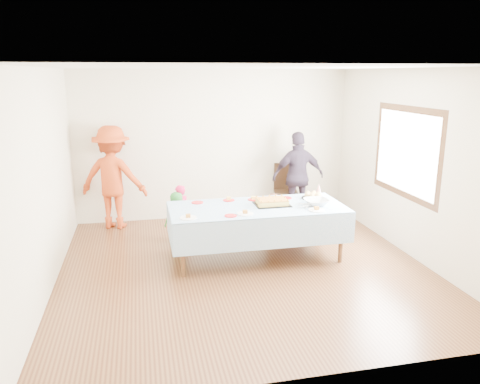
% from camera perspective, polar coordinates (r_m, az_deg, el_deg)
% --- Properties ---
extents(ground, '(5.00, 5.00, 0.00)m').
position_cam_1_polar(ground, '(6.61, 0.51, -9.14)').
color(ground, '#4C2715').
rests_on(ground, ground).
extents(room_walls, '(5.04, 5.04, 2.72)m').
position_cam_1_polar(room_walls, '(6.14, 1.04, 6.27)').
color(room_walls, beige).
rests_on(room_walls, ground).
extents(party_table, '(2.50, 1.10, 0.78)m').
position_cam_1_polar(party_table, '(6.70, 2.12, -2.23)').
color(party_table, '#57321E').
rests_on(party_table, ground).
extents(birthday_cake, '(0.50, 0.38, 0.09)m').
position_cam_1_polar(birthday_cake, '(6.76, 3.92, -1.23)').
color(birthday_cake, black).
rests_on(birthday_cake, party_table).
extents(rolls_tray, '(0.34, 0.34, 0.10)m').
position_cam_1_polar(rolls_tray, '(7.16, 8.85, -0.47)').
color(rolls_tray, black).
rests_on(rolls_tray, party_table).
extents(punch_bowl, '(0.35, 0.35, 0.09)m').
position_cam_1_polar(punch_bowl, '(6.83, 9.29, -1.22)').
color(punch_bowl, silver).
rests_on(punch_bowl, party_table).
extents(party_hat, '(0.11, 0.11, 0.19)m').
position_cam_1_polar(party_hat, '(7.35, 9.56, 0.29)').
color(party_hat, silver).
rests_on(party_hat, party_table).
extents(fork_pile, '(0.24, 0.18, 0.07)m').
position_cam_1_polar(fork_pile, '(6.67, 8.07, -1.63)').
color(fork_pile, white).
rests_on(fork_pile, party_table).
extents(plate_red_far_a, '(0.17, 0.17, 0.01)m').
position_cam_1_polar(plate_red_far_a, '(6.88, -5.23, -1.29)').
color(plate_red_far_a, red).
rests_on(plate_red_far_a, party_table).
extents(plate_red_far_b, '(0.17, 0.17, 0.01)m').
position_cam_1_polar(plate_red_far_b, '(6.98, -1.38, -1.00)').
color(plate_red_far_b, red).
rests_on(plate_red_far_b, party_table).
extents(plate_red_far_c, '(0.16, 0.16, 0.01)m').
position_cam_1_polar(plate_red_far_c, '(7.01, 1.63, -0.93)').
color(plate_red_far_c, red).
rests_on(plate_red_far_c, party_table).
extents(plate_red_far_d, '(0.17, 0.17, 0.01)m').
position_cam_1_polar(plate_red_far_d, '(7.14, 5.64, -0.72)').
color(plate_red_far_d, red).
rests_on(plate_red_far_d, party_table).
extents(plate_red_near, '(0.17, 0.17, 0.01)m').
position_cam_1_polar(plate_red_near, '(6.23, -1.15, -2.90)').
color(plate_red_near, red).
rests_on(plate_red_near, party_table).
extents(plate_white_left, '(0.23, 0.23, 0.01)m').
position_cam_1_polar(plate_white_left, '(6.18, -6.34, -3.14)').
color(plate_white_left, white).
rests_on(plate_white_left, party_table).
extents(plate_white_mid, '(0.22, 0.22, 0.01)m').
position_cam_1_polar(plate_white_mid, '(6.32, 0.63, -2.66)').
color(plate_white_mid, white).
rests_on(plate_white_mid, party_table).
extents(plate_white_right, '(0.23, 0.23, 0.01)m').
position_cam_1_polar(plate_white_right, '(6.57, 9.32, -2.18)').
color(plate_white_right, white).
rests_on(plate_white_right, party_table).
extents(dining_chair, '(0.51, 0.51, 0.98)m').
position_cam_1_polar(dining_chair, '(8.86, 5.56, 0.64)').
color(dining_chair, black).
rests_on(dining_chair, ground).
extents(toddler_left, '(0.39, 0.32, 0.90)m').
position_cam_1_polar(toddler_left, '(7.60, -7.32, -2.47)').
color(toddler_left, '#E31C53').
rests_on(toddler_left, ground).
extents(toddler_mid, '(0.45, 0.36, 0.82)m').
position_cam_1_polar(toddler_mid, '(7.50, -7.68, -3.05)').
color(toddler_mid, '#27752B').
rests_on(toddler_mid, ground).
extents(toddler_right, '(0.40, 0.32, 0.79)m').
position_cam_1_polar(toddler_right, '(7.47, 3.89, -3.11)').
color(toddler_right, '#B36E53').
rests_on(toddler_right, ground).
extents(adult_left, '(1.30, 0.98, 1.78)m').
position_cam_1_polar(adult_left, '(8.31, -15.21, 1.72)').
color(adult_left, '#BB3E17').
rests_on(adult_left, ground).
extents(adult_right, '(0.95, 0.41, 1.62)m').
position_cam_1_polar(adult_right, '(8.53, 7.08, 1.90)').
color(adult_right, '#372C3C').
rests_on(adult_right, ground).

